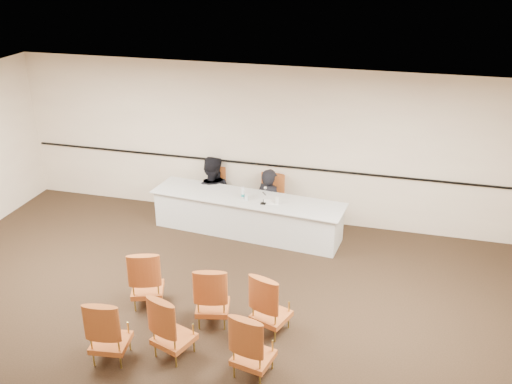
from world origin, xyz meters
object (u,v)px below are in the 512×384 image
Objects in this scene: aud_chair_back_mid at (173,325)px; aud_chair_front_right at (271,302)px; panelist_second at (212,198)px; panelist_main at (269,208)px; panelist_main_chair at (269,200)px; microphone at (263,197)px; coffee_cup at (277,201)px; aud_chair_back_left at (109,328)px; aud_chair_front_mid at (212,294)px; panel_table at (247,215)px; aud_chair_back_right at (253,343)px; panelist_second_chair at (212,191)px; aud_chair_front_left at (147,277)px; water_bottle at (243,193)px; drinking_glass at (246,198)px.

aud_chair_front_right is at bearing 55.63° from aud_chair_back_mid.
panelist_second reaches higher than aud_chair_front_right.
panelist_second is (-1.21, 0.12, 0.01)m from panelist_main.
panelist_main_chair and aud_chair_front_right have the same top height.
microphone is 0.26m from coffee_cup.
aud_chair_back_left is at bearing -97.68° from panelist_main_chair.
aud_chair_front_mid is 0.85m from aud_chair_front_right.
aud_chair_back_mid is at bearing -95.85° from microphone.
panelist_main is at bearing 166.00° from panelist_second.
aud_chair_back_left reaches higher than panel_table.
panelist_main_chair is at bearing 114.93° from coffee_cup.
aud_chair_front_right is 1.00× the size of aud_chair_back_right.
panel_table is 3.80× the size of aud_chair_front_right.
panel_table is 2.25× the size of panelist_main.
panelist_second_chair and aud_chair_front_left have the same top height.
aud_chair_front_right is (0.77, -2.55, -0.39)m from microphone.
aud_chair_front_right is (1.19, -2.69, -0.36)m from water_bottle.
panelist_second_chair is (-1.21, 0.12, 0.16)m from panelist_main.
aud_chair_front_mid and aud_chair_back_mid have the same top height.
aud_chair_front_mid reaches higher than water_bottle.
panel_table is 12.70× the size of microphone.
panelist_main_chair is 4.09m from aud_chair_back_mid.
panelist_second is 4.75m from aud_chair_back_right.
aud_chair_back_right is (1.93, -1.05, 0.00)m from aud_chair_front_left.
water_bottle is at bearing 119.88° from aud_chair_back_right.
aud_chair_back_left is at bearing -82.06° from panelist_second_chair.
panelist_main reaches higher than aud_chair_back_right.
panelist_main is 1.68× the size of aud_chair_front_mid.
aud_chair_front_mid is at bearing 115.06° from panelist_main.
coffee_cup is 2.69m from aud_chair_front_right.
aud_chair_back_mid is (0.93, -4.20, 0.15)m from panelist_second.
aud_chair_back_right is (1.12, -3.65, 0.11)m from panel_table.
panelist_second_chair is at bearing 96.32° from aud_chair_front_mid.
panelist_main_chair and aud_chair_back_mid have the same top height.
drinking_glass is 0.11× the size of aud_chair_back_right.
microphone reaches higher than aud_chair_front_left.
panelist_second is at bearing 96.32° from aud_chair_front_mid.
coffee_cup is (1.51, -0.76, 0.46)m from panelist_second.
panelist_main is 1.68× the size of panelist_second_chair.
microphone is at bearing 138.60° from panelist_second.
aud_chair_back_mid is (-0.58, -3.44, -0.31)m from coffee_cup.
panelist_second is at bearing 127.12° from aud_chair_back_right.
panelist_main is 1.68× the size of aud_chair_back_right.
panelist_second reaches higher than panelist_main.
aud_chair_front_left reaches higher than panel_table.
coffee_cup is 0.13× the size of aud_chair_back_left.
panelist_main_chair is 1.23m from panelist_second.
aud_chair_front_right and aud_chair_back_left have the same top height.
panelist_second_chair and aud_chair_front_mid have the same top height.
panelist_main_chair is at bearing 65.88° from panel_table.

